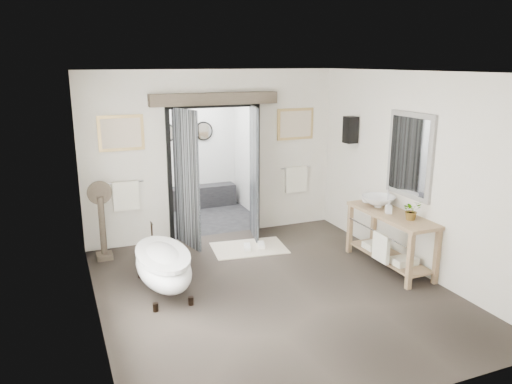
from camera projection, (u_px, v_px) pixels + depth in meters
ground_plane at (273, 291)px, 6.77m from camera, size 5.00×5.00×0.00m
room_shell at (276, 159)px, 6.17m from camera, size 4.52×5.02×2.91m
shower_room at (192, 169)px, 10.11m from camera, size 2.22×2.01×2.51m
back_wall_dressing at (217, 150)px, 8.44m from camera, size 3.82×0.79×2.52m
clawfoot_tub at (163, 265)px, 6.71m from camera, size 0.69×1.54×0.75m
vanity at (390, 236)px, 7.44m from camera, size 0.57×1.60×0.85m
pedestal_mirror at (102, 226)px, 7.76m from camera, size 0.37×0.24×1.27m
rug at (249, 248)px, 8.32m from camera, size 1.29×0.94×0.01m
slippers at (254, 246)px, 8.32m from camera, size 0.44×0.29×0.05m
basin at (378, 202)px, 7.66m from camera, size 0.61×0.61×0.18m
plant at (412, 210)px, 7.03m from camera, size 0.28×0.25×0.28m
soap_bottle_a at (389, 207)px, 7.33m from camera, size 0.11×0.11×0.19m
soap_bottle_b at (366, 197)px, 7.89m from camera, size 0.15×0.15×0.18m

